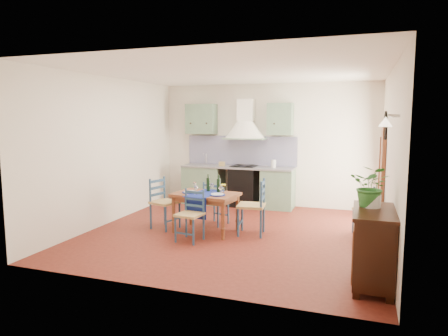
{
  "coord_description": "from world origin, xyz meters",
  "views": [
    {
      "loc": [
        2.07,
        -6.56,
        2.03
      ],
      "look_at": [
        -0.28,
        0.3,
        1.11
      ],
      "focal_mm": 32.0,
      "sensor_mm": 36.0,
      "label": 1
    }
  ],
  "objects_px": {
    "chair_near": "(190,215)",
    "potted_plant": "(371,186)",
    "sideboard": "(373,245)",
    "dining_table": "(206,198)"
  },
  "relations": [
    {
      "from": "chair_near",
      "to": "sideboard",
      "type": "distance_m",
      "value": 2.95
    },
    {
      "from": "dining_table",
      "to": "sideboard",
      "type": "xyz_separation_m",
      "value": [
        2.75,
        -1.48,
        -0.11
      ]
    },
    {
      "from": "dining_table",
      "to": "potted_plant",
      "type": "bearing_deg",
      "value": -26.13
    },
    {
      "from": "sideboard",
      "to": "potted_plant",
      "type": "relative_size",
      "value": 2.03
    },
    {
      "from": "chair_near",
      "to": "potted_plant",
      "type": "xyz_separation_m",
      "value": [
        2.76,
        -0.76,
        0.76
      ]
    },
    {
      "from": "chair_near",
      "to": "potted_plant",
      "type": "bearing_deg",
      "value": -15.44
    },
    {
      "from": "dining_table",
      "to": "sideboard",
      "type": "bearing_deg",
      "value": -28.33
    },
    {
      "from": "potted_plant",
      "to": "dining_table",
      "type": "bearing_deg",
      "value": 153.87
    },
    {
      "from": "chair_near",
      "to": "potted_plant",
      "type": "distance_m",
      "value": 2.96
    },
    {
      "from": "dining_table",
      "to": "sideboard",
      "type": "distance_m",
      "value": 3.13
    }
  ]
}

